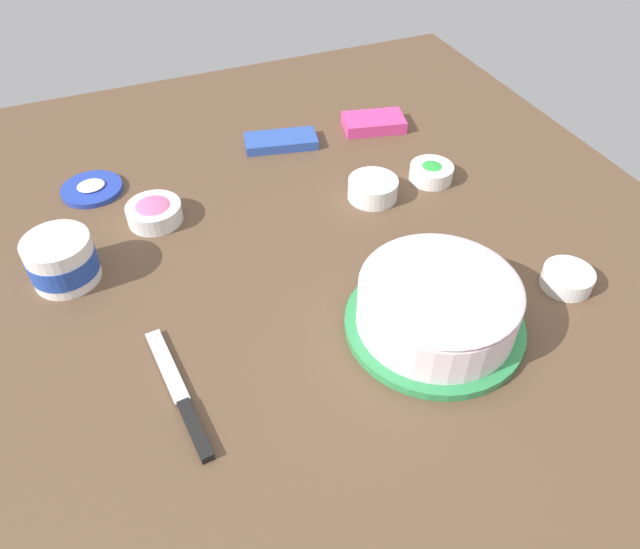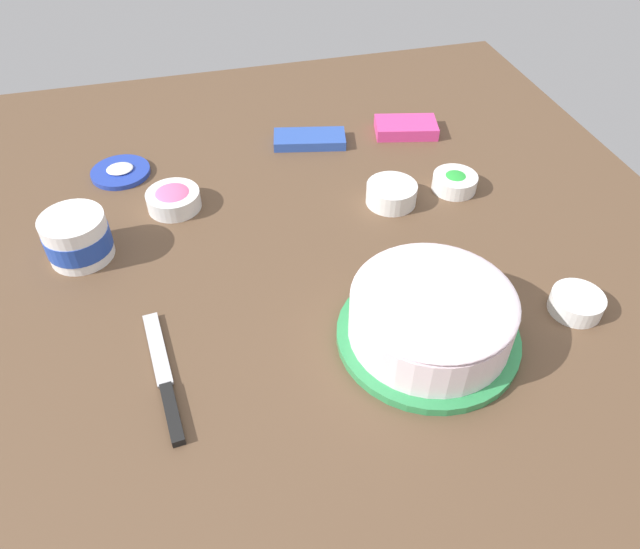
{
  "view_description": "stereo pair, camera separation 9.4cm",
  "coord_description": "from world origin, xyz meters",
  "px_view_note": "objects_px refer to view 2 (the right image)",
  "views": [
    {
      "loc": [
        -0.19,
        -0.7,
        0.68
      ],
      "look_at": [
        0.07,
        -0.07,
        0.04
      ],
      "focal_mm": 33.65,
      "sensor_mm": 36.0,
      "label": 1
    },
    {
      "loc": [
        -0.1,
        -0.73,
        0.68
      ],
      "look_at": [
        0.07,
        -0.07,
        0.04
      ],
      "focal_mm": 33.65,
      "sensor_mm": 36.0,
      "label": 2
    }
  ],
  "objects_px": {
    "frosted_cake": "(431,317)",
    "sprinkle_bowl_blue": "(577,303)",
    "frosting_tub_lid": "(121,172)",
    "candy_box_upper": "(406,127)",
    "sprinkle_bowl_green": "(455,182)",
    "sprinkle_bowl_rainbow": "(391,193)",
    "sprinkle_bowl_pink": "(173,199)",
    "candy_box_lower": "(310,139)",
    "frosting_tub": "(77,237)",
    "spreading_knife": "(166,385)"
  },
  "relations": [
    {
      "from": "frosted_cake",
      "to": "sprinkle_bowl_blue",
      "type": "distance_m",
      "value": 0.25
    },
    {
      "from": "frosting_tub_lid",
      "to": "candy_box_upper",
      "type": "xyz_separation_m",
      "value": [
        0.61,
        0.01,
        0.01
      ]
    },
    {
      "from": "frosted_cake",
      "to": "sprinkle_bowl_green",
      "type": "xyz_separation_m",
      "value": [
        0.19,
        0.34,
        -0.03
      ]
    },
    {
      "from": "sprinkle_bowl_rainbow",
      "to": "sprinkle_bowl_pink",
      "type": "xyz_separation_m",
      "value": [
        -0.4,
        0.09,
        -0.0
      ]
    },
    {
      "from": "sprinkle_bowl_pink",
      "to": "sprinkle_bowl_green",
      "type": "relative_size",
      "value": 1.16
    },
    {
      "from": "sprinkle_bowl_rainbow",
      "to": "sprinkle_bowl_pink",
      "type": "height_order",
      "value": "same"
    },
    {
      "from": "frosted_cake",
      "to": "candy_box_lower",
      "type": "bearing_deg",
      "value": 93.64
    },
    {
      "from": "sprinkle_bowl_blue",
      "to": "candy_box_upper",
      "type": "relative_size",
      "value": 0.61
    },
    {
      "from": "frosting_tub",
      "to": "sprinkle_bowl_blue",
      "type": "height_order",
      "value": "frosting_tub"
    },
    {
      "from": "spreading_knife",
      "to": "sprinkle_bowl_pink",
      "type": "relative_size",
      "value": 2.39
    },
    {
      "from": "frosting_tub",
      "to": "candy_box_lower",
      "type": "height_order",
      "value": "frosting_tub"
    },
    {
      "from": "frosting_tub_lid",
      "to": "sprinkle_bowl_pink",
      "type": "xyz_separation_m",
      "value": [
        0.1,
        -0.14,
        0.01
      ]
    },
    {
      "from": "candy_box_lower",
      "to": "frosted_cake",
      "type": "bearing_deg",
      "value": -74.25
    },
    {
      "from": "spreading_knife",
      "to": "candy_box_lower",
      "type": "relative_size",
      "value": 1.56
    },
    {
      "from": "sprinkle_bowl_blue",
      "to": "candy_box_upper",
      "type": "xyz_separation_m",
      "value": [
        -0.07,
        0.57,
        -0.0
      ]
    },
    {
      "from": "spreading_knife",
      "to": "sprinkle_bowl_blue",
      "type": "height_order",
      "value": "sprinkle_bowl_blue"
    },
    {
      "from": "sprinkle_bowl_rainbow",
      "to": "sprinkle_bowl_green",
      "type": "bearing_deg",
      "value": 4.1
    },
    {
      "from": "sprinkle_bowl_pink",
      "to": "candy_box_upper",
      "type": "height_order",
      "value": "sprinkle_bowl_pink"
    },
    {
      "from": "candy_box_upper",
      "to": "candy_box_lower",
      "type": "bearing_deg",
      "value": -169.95
    },
    {
      "from": "sprinkle_bowl_green",
      "to": "frosted_cake",
      "type": "bearing_deg",
      "value": -119.46
    },
    {
      "from": "sprinkle_bowl_blue",
      "to": "spreading_knife",
      "type": "bearing_deg",
      "value": 179.04
    },
    {
      "from": "sprinkle_bowl_blue",
      "to": "candy_box_lower",
      "type": "xyz_separation_m",
      "value": [
        -0.28,
        0.58,
        -0.01
      ]
    },
    {
      "from": "frosted_cake",
      "to": "sprinkle_bowl_pink",
      "type": "relative_size",
      "value": 2.72
    },
    {
      "from": "sprinkle_bowl_pink",
      "to": "candy_box_lower",
      "type": "distance_m",
      "value": 0.34
    },
    {
      "from": "frosting_tub",
      "to": "candy_box_lower",
      "type": "distance_m",
      "value": 0.53
    },
    {
      "from": "candy_box_lower",
      "to": "spreading_knife",
      "type": "bearing_deg",
      "value": -109.01
    },
    {
      "from": "frosting_tub",
      "to": "sprinkle_bowl_pink",
      "type": "xyz_separation_m",
      "value": [
        0.16,
        0.1,
        -0.02
      ]
    },
    {
      "from": "sprinkle_bowl_blue",
      "to": "frosted_cake",
      "type": "bearing_deg",
      "value": 179.31
    },
    {
      "from": "frosting_tub",
      "to": "sprinkle_bowl_rainbow",
      "type": "height_order",
      "value": "frosting_tub"
    },
    {
      "from": "sprinkle_bowl_pink",
      "to": "frosted_cake",
      "type": "bearing_deg",
      "value": -51.42
    },
    {
      "from": "sprinkle_bowl_rainbow",
      "to": "candy_box_upper",
      "type": "xyz_separation_m",
      "value": [
        0.12,
        0.23,
        -0.01
      ]
    },
    {
      "from": "frosting_tub",
      "to": "frosting_tub_lid",
      "type": "bearing_deg",
      "value": 74.13
    },
    {
      "from": "frosting_tub_lid",
      "to": "spreading_knife",
      "type": "bearing_deg",
      "value": -84.75
    },
    {
      "from": "frosting_tub",
      "to": "sprinkle_bowl_rainbow",
      "type": "bearing_deg",
      "value": 1.15
    },
    {
      "from": "sprinkle_bowl_rainbow",
      "to": "frosting_tub",
      "type": "bearing_deg",
      "value": -178.85
    },
    {
      "from": "frosted_cake",
      "to": "frosting_tub",
      "type": "xyz_separation_m",
      "value": [
        -0.5,
        0.32,
        -0.01
      ]
    },
    {
      "from": "spreading_knife",
      "to": "sprinkle_bowl_blue",
      "type": "bearing_deg",
      "value": -0.96
    },
    {
      "from": "frosting_tub",
      "to": "candy_box_lower",
      "type": "relative_size",
      "value": 0.71
    },
    {
      "from": "frosting_tub_lid",
      "to": "candy_box_upper",
      "type": "bearing_deg",
      "value": 0.76
    },
    {
      "from": "sprinkle_bowl_blue",
      "to": "candy_box_lower",
      "type": "distance_m",
      "value": 0.64
    },
    {
      "from": "frosting_tub_lid",
      "to": "sprinkle_bowl_rainbow",
      "type": "distance_m",
      "value": 0.54
    },
    {
      "from": "frosted_cake",
      "to": "sprinkle_bowl_rainbow",
      "type": "distance_m",
      "value": 0.34
    },
    {
      "from": "sprinkle_bowl_rainbow",
      "to": "frosted_cake",
      "type": "bearing_deg",
      "value": -100.39
    },
    {
      "from": "sprinkle_bowl_pink",
      "to": "candy_box_lower",
      "type": "relative_size",
      "value": 0.65
    },
    {
      "from": "sprinkle_bowl_blue",
      "to": "candy_box_lower",
      "type": "bearing_deg",
      "value": 115.75
    },
    {
      "from": "frosting_tub",
      "to": "spreading_knife",
      "type": "relative_size",
      "value": 0.46
    },
    {
      "from": "frosted_cake",
      "to": "sprinkle_bowl_green",
      "type": "bearing_deg",
      "value": 60.54
    },
    {
      "from": "spreading_knife",
      "to": "sprinkle_bowl_rainbow",
      "type": "relative_size",
      "value": 2.5
    },
    {
      "from": "sprinkle_bowl_rainbow",
      "to": "sprinkle_bowl_green",
      "type": "height_order",
      "value": "sprinkle_bowl_rainbow"
    },
    {
      "from": "frosting_tub_lid",
      "to": "sprinkle_bowl_green",
      "type": "distance_m",
      "value": 0.66
    }
  ]
}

